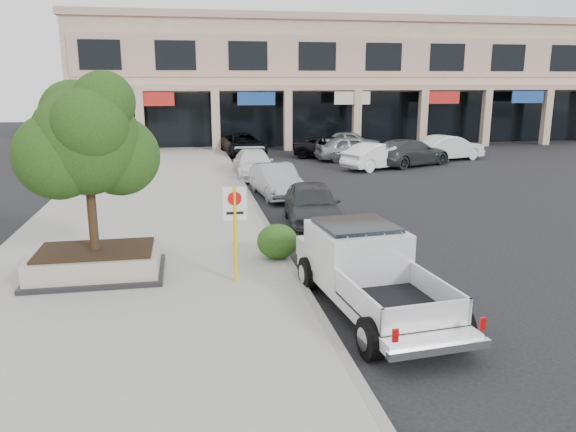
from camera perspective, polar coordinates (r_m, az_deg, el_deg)
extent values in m
plane|color=black|center=(13.45, 8.24, -7.46)|extent=(120.00, 120.00, 0.00)
cube|color=gray|center=(18.53, -14.32, -1.60)|extent=(8.00, 52.00, 0.15)
cube|color=gray|center=(18.66, -2.14, -1.07)|extent=(0.20, 52.00, 0.15)
cube|color=tan|center=(47.44, 4.53, 13.21)|extent=(40.00, 10.00, 9.00)
cube|color=tan|center=(47.65, 4.64, 18.93)|extent=(40.40, 10.40, 0.50)
cube|color=tan|center=(41.57, 6.73, 12.84)|extent=(40.00, 2.20, 0.35)
cube|color=tan|center=(39.80, -22.06, 8.75)|extent=(0.55, 0.55, 4.20)
cube|color=black|center=(42.67, 6.22, 9.77)|extent=(39.20, 0.08, 3.90)
cube|color=black|center=(14.57, -18.81, -5.51)|extent=(3.20, 2.20, 0.12)
cube|color=gray|center=(14.48, -18.90, -4.35)|extent=(3.00, 2.00, 0.50)
cube|color=black|center=(14.40, -18.99, -3.29)|extent=(2.70, 1.70, 0.06)
cylinder|color=black|center=(14.13, -19.34, 1.10)|extent=(0.22, 0.22, 2.20)
sphere|color=#16370F|center=(13.90, -19.83, 7.15)|extent=(2.50, 2.50, 2.50)
sphere|color=#16370F|center=(14.15, -16.70, 5.85)|extent=(1.90, 1.90, 1.90)
sphere|color=#16370F|center=(14.40, -20.90, 9.66)|extent=(1.60, 1.60, 1.60)
cylinder|color=yellow|center=(13.13, -5.36, -1.92)|extent=(0.09, 0.09, 2.30)
cube|color=white|center=(12.95, -5.44, 1.28)|extent=(0.55, 0.03, 0.78)
cylinder|color=red|center=(12.90, -5.44, 1.77)|extent=(0.32, 0.02, 0.32)
ellipsoid|color=#164212|center=(14.99, -1.09, -2.59)|extent=(1.10, 0.99, 0.93)
imported|color=#2A2C2E|center=(18.86, 2.46, 1.16)|extent=(2.25, 4.52, 1.48)
imported|color=#929599|center=(23.69, -1.19, 3.61)|extent=(1.87, 4.31, 1.38)
imported|color=white|center=(28.70, -3.49, 5.32)|extent=(1.97, 4.69, 1.35)
imported|color=black|center=(37.21, -4.54, 7.28)|extent=(2.84, 5.37, 1.44)
imported|color=gray|center=(34.74, 6.47, 6.84)|extent=(4.53, 2.04, 1.51)
imported|color=white|center=(31.64, 9.24, 6.04)|extent=(4.67, 3.24, 1.46)
imported|color=#2D3032|center=(33.27, 12.30, 6.34)|extent=(5.69, 4.14, 1.53)
imported|color=black|center=(36.00, 4.44, 6.98)|extent=(5.27, 3.77, 1.33)
imported|color=gray|center=(39.48, 6.40, 7.56)|extent=(4.41, 3.03, 1.39)
imported|color=silver|center=(36.16, 15.99, 6.68)|extent=(4.90, 2.95, 1.52)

